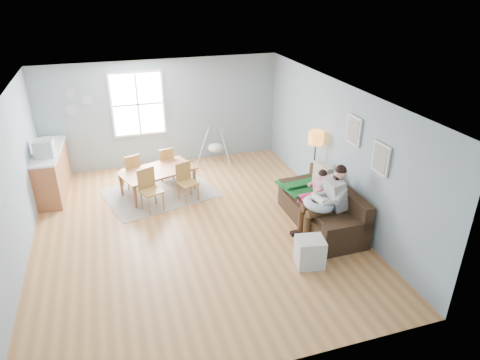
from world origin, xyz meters
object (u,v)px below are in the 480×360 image
object	(u,v)px
father	(327,199)
monitor	(44,148)
dining_table	(159,182)
chair_se	(186,179)
floor_lamp	(316,144)
chair_ne	(165,162)
chair_nw	(132,169)
counter	(52,171)
storage_cube	(309,252)
chair_sw	(149,187)
toddler	(317,187)
sofa	(324,211)
baby_swing	(216,147)

from	to	relation	value
father	monitor	xyz separation A→B (m)	(-5.09, 3.03, 0.48)
dining_table	chair_se	world-z (taller)	chair_se
floor_lamp	chair_ne	xyz separation A→B (m)	(-2.96, 1.92, -0.84)
dining_table	chair_nw	xyz separation A→B (m)	(-0.55, 0.46, 0.19)
father	chair_se	distance (m)	3.16
chair_se	counter	xyz separation A→B (m)	(-2.82, 1.19, 0.06)
father	storage_cube	world-z (taller)	father
chair_sw	father	bearing A→B (deg)	-32.91
dining_table	floor_lamp	bearing A→B (deg)	-40.84
toddler	counter	size ratio (longest dim) A/B	0.47
chair_nw	chair_ne	xyz separation A→B (m)	(0.81, 0.21, -0.01)
sofa	baby_swing	world-z (taller)	baby_swing
storage_cube	dining_table	size ratio (longest dim) A/B	0.32
toddler	chair_se	distance (m)	2.87
sofa	baby_swing	size ratio (longest dim) A/B	1.75
chair_ne	floor_lamp	bearing A→B (deg)	-33.00
floor_lamp	chair_sw	size ratio (longest dim) A/B	1.72
sofa	chair_sw	distance (m)	3.63
chair_sw	counter	xyz separation A→B (m)	(-2.00, 1.40, 0.02)
father	toddler	distance (m)	0.52
storage_cube	chair_nw	xyz separation A→B (m)	(-2.64, 3.92, 0.21)
chair_se	baby_swing	bearing A→B (deg)	57.78
chair_sw	dining_table	bearing A→B (deg)	67.52
dining_table	chair_sw	size ratio (longest dim) A/B	1.79
baby_swing	floor_lamp	bearing A→B (deg)	-59.16
chair_sw	chair_ne	size ratio (longest dim) A/B	1.10
toddler	chair_se	world-z (taller)	toddler
father	monitor	bearing A→B (deg)	149.21
toddler	chair_nw	world-z (taller)	toddler
storage_cube	monitor	distance (m)	5.90
floor_lamp	counter	bearing A→B (deg)	160.11
storage_cube	chair_sw	xyz separation A→B (m)	(-2.36, 2.80, 0.26)
storage_cube	dining_table	bearing A→B (deg)	121.09
monitor	father	bearing A→B (deg)	-30.79
sofa	counter	size ratio (longest dim) A/B	1.13
dining_table	monitor	xyz separation A→B (m)	(-2.29, 0.38, 0.95)
storage_cube	counter	distance (m)	6.07
toddler	monitor	xyz separation A→B (m)	(-5.14, 2.52, 0.49)
toddler	floor_lamp	size ratio (longest dim) A/B	0.57
toddler	monitor	bearing A→B (deg)	153.92
baby_swing	storage_cube	bearing A→B (deg)	-85.08
sofa	father	size ratio (longest dim) A/B	1.53
father	storage_cube	size ratio (longest dim) A/B	2.68
toddler	floor_lamp	bearing A→B (deg)	67.42
toddler	chair_nw	bearing A→B (deg)	142.62
sofa	floor_lamp	distance (m)	1.50
storage_cube	baby_swing	distance (m)	4.82
dining_table	counter	distance (m)	2.41
toddler	chair_nw	xyz separation A→B (m)	(-3.40, 2.60, -0.27)
chair_ne	baby_swing	bearing A→B (deg)	25.23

